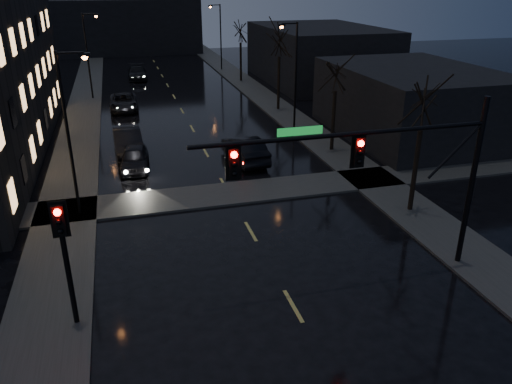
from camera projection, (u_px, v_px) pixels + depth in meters
sidewalk_left at (81, 126)px, 39.89m from camera, size 3.00×140.00×0.12m
sidewalk_right at (283, 112)px, 44.05m from camera, size 3.00×140.00×0.12m
sidewalk_cross at (230, 193)px, 27.36m from camera, size 40.00×3.00×0.12m
commercial_right_near at (411, 102)px, 36.82m from camera, size 10.00×14.00×5.00m
commercial_right_far at (319, 54)px, 56.47m from camera, size 12.00×18.00×6.00m
far_block at (127, 26)px, 77.76m from camera, size 22.00×10.00×8.00m
signal_mast at (389, 161)px, 17.98m from camera, size 11.11×0.41×7.00m
signal_pole_left at (64, 248)px, 15.94m from camera, size 0.35×0.41×4.53m
tree_near at (426, 89)px, 22.99m from camera, size 3.52×3.52×8.08m
tree_mid_a at (337, 65)px, 32.00m from camera, size 3.30×3.30×7.58m
tree_mid_b at (280, 33)px, 42.32m from camera, size 3.74×3.74×8.59m
tree_far at (240, 26)px, 54.93m from camera, size 3.43×3.43×7.88m
streetlight_l_near at (71, 122)px, 23.20m from camera, size 1.53×0.28×8.00m
streetlight_l_far at (89, 49)px, 47.11m from camera, size 1.53×0.28×8.00m
streetlight_r_mid at (293, 67)px, 37.53m from camera, size 1.53×0.28×8.00m
streetlight_r_far at (219, 32)px, 62.33m from camera, size 1.53×0.28×8.00m
oncoming_car_a at (134, 158)px, 30.78m from camera, size 2.03×4.30×1.42m
oncoming_car_b at (128, 142)px, 33.35m from camera, size 1.99×5.12×1.66m
oncoming_car_c at (124, 102)px, 44.71m from camera, size 2.52×5.27×1.45m
oncoming_car_d at (137, 73)px, 58.26m from camera, size 2.20×5.25×1.51m
lead_car at (245, 149)px, 32.01m from camera, size 2.20×5.12×1.64m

